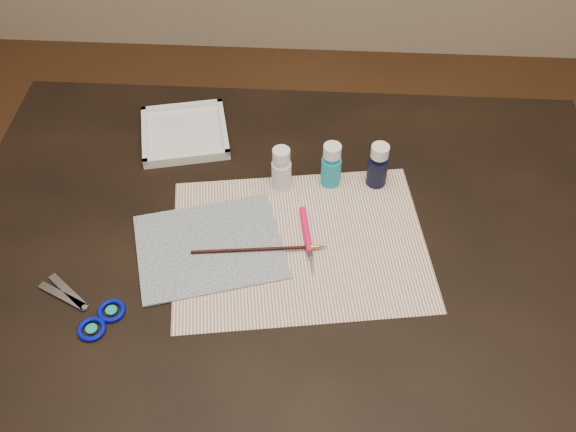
# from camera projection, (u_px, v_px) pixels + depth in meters

# --- Properties ---
(ground) EXTENTS (3.50, 3.50, 0.02)m
(ground) POSITION_uv_depth(u_px,v_px,m) (288.00, 407.00, 1.81)
(ground) COLOR #422614
(ground) RESTS_ON ground
(table) EXTENTS (1.30, 0.90, 0.75)m
(table) POSITION_uv_depth(u_px,v_px,m) (288.00, 335.00, 1.52)
(table) COLOR black
(table) RESTS_ON ground
(paper) EXTENTS (0.53, 0.43, 0.00)m
(paper) POSITION_uv_depth(u_px,v_px,m) (300.00, 243.00, 1.22)
(paper) COLOR white
(paper) RESTS_ON table
(canvas) EXTENTS (0.32, 0.29, 0.00)m
(canvas) POSITION_uv_depth(u_px,v_px,m) (210.00, 246.00, 1.21)
(canvas) COLOR #132336
(canvas) RESTS_ON paper
(paint_bottle_white) EXTENTS (0.05, 0.05, 0.10)m
(paint_bottle_white) POSITION_uv_depth(u_px,v_px,m) (281.00, 168.00, 1.29)
(paint_bottle_white) COLOR silver
(paint_bottle_white) RESTS_ON table
(paint_bottle_cyan) EXTENTS (0.05, 0.05, 0.10)m
(paint_bottle_cyan) POSITION_uv_depth(u_px,v_px,m) (331.00, 165.00, 1.30)
(paint_bottle_cyan) COLOR teal
(paint_bottle_cyan) RESTS_ON table
(paint_bottle_navy) EXTENTS (0.04, 0.04, 0.10)m
(paint_bottle_navy) POSITION_uv_depth(u_px,v_px,m) (378.00, 165.00, 1.29)
(paint_bottle_navy) COLOR black
(paint_bottle_navy) RESTS_ON table
(paintbrush) EXTENTS (0.26, 0.04, 0.01)m
(paintbrush) POSITION_uv_depth(u_px,v_px,m) (261.00, 249.00, 1.20)
(paintbrush) COLOR black
(paintbrush) RESTS_ON canvas
(craft_knife) EXTENTS (0.04, 0.16, 0.01)m
(craft_knife) POSITION_uv_depth(u_px,v_px,m) (308.00, 240.00, 1.22)
(craft_knife) COLOR #F80F53
(craft_knife) RESTS_ON paper
(scissors) EXTENTS (0.21, 0.17, 0.01)m
(scissors) POSITION_uv_depth(u_px,v_px,m) (75.00, 306.00, 1.12)
(scissors) COLOR silver
(scissors) RESTS_ON table
(palette_tray) EXTENTS (0.22, 0.22, 0.02)m
(palette_tray) POSITION_uv_depth(u_px,v_px,m) (185.00, 133.00, 1.42)
(palette_tray) COLOR white
(palette_tray) RESTS_ON table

